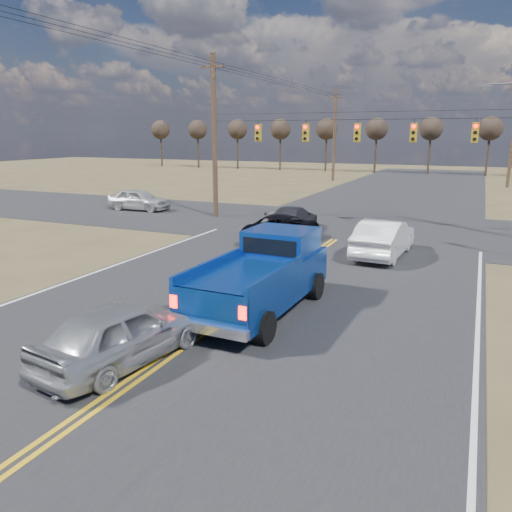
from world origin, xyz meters
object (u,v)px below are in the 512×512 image
at_px(dgrey_car_queue, 292,219).
at_px(silver_suv, 121,333).
at_px(black_suv, 283,228).
at_px(white_car_queue, 384,238).
at_px(cross_car_west, 139,200).
at_px(pickup_truck, 263,276).

bearing_deg(dgrey_car_queue, silver_suv, 93.65).
height_order(black_suv, dgrey_car_queue, black_suv).
bearing_deg(silver_suv, white_car_queue, -96.85).
height_order(black_suv, white_car_queue, white_car_queue).
relative_size(silver_suv, cross_car_west, 0.98).
bearing_deg(black_suv, cross_car_west, -17.44).
xyz_separation_m(pickup_truck, cross_car_west, (-16.08, 15.34, -0.35)).
distance_m(silver_suv, dgrey_car_queue, 17.25).
distance_m(pickup_truck, dgrey_car_queue, 13.08).
relative_size(pickup_truck, white_car_queue, 1.24).
height_order(pickup_truck, dgrey_car_queue, pickup_truck).
bearing_deg(pickup_truck, dgrey_car_queue, 107.69).
distance_m(white_car_queue, cross_car_west, 19.35).
xyz_separation_m(black_suv, cross_car_west, (-13.03, 5.72, 0.06)).
height_order(pickup_truck, white_car_queue, pickup_truck).
bearing_deg(pickup_truck, cross_car_west, 137.94).
bearing_deg(white_car_queue, silver_suv, 77.80).
xyz_separation_m(silver_suv, white_car_queue, (3.66, 13.14, 0.07)).
height_order(silver_suv, dgrey_car_queue, silver_suv).
distance_m(black_suv, white_car_queue, 5.21).
xyz_separation_m(silver_suv, cross_car_west, (-14.47, 19.91, 0.01)).
bearing_deg(dgrey_car_queue, white_car_queue, 141.82).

